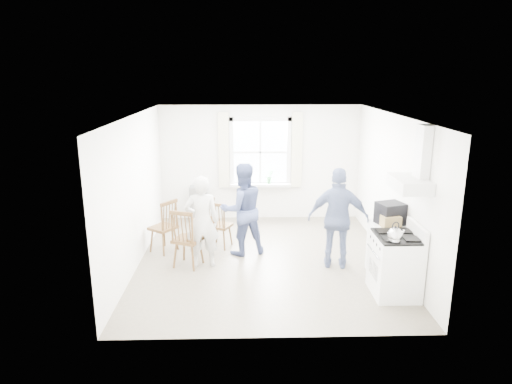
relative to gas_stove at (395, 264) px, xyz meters
name	(u,v)px	position (x,y,z in m)	size (l,w,h in m)	color
room_shell	(265,191)	(-1.91, 1.35, 0.82)	(4.62, 5.12, 2.64)	#756B5A
window_assembly	(260,156)	(-1.91, 3.80, 0.98)	(1.88, 0.24, 1.70)	white
range_hood	(414,173)	(0.16, 0.00, 1.42)	(0.45, 0.76, 0.94)	silver
shelf_unit	(199,203)	(-3.31, 3.68, -0.08)	(0.40, 0.30, 0.80)	gray
gas_stove	(395,264)	(0.00, 0.00, 0.00)	(0.68, 0.76, 1.12)	white
kettle	(395,235)	(-0.13, -0.24, 0.57)	(0.21, 0.21, 0.30)	silver
low_cabinet	(386,249)	(0.07, 0.70, -0.03)	(0.50, 0.55, 0.90)	silver
stereo_stack	(390,213)	(0.09, 0.69, 0.59)	(0.49, 0.46, 0.36)	black
cardboard_box	(391,222)	(0.06, 0.52, 0.51)	(0.29, 0.21, 0.18)	olive
windsor_chair_a	(204,215)	(-3.06, 2.15, 0.11)	(0.50, 0.49, 0.98)	#4B3118
windsor_chair_b	(184,233)	(-3.31, 1.04, 0.16)	(0.57, 0.57, 1.06)	#4B3118
windsor_chair_c	(167,221)	(-3.72, 1.77, 0.14)	(0.59, 0.60, 1.03)	#4B3118
person_left	(202,222)	(-3.01, 1.13, 0.33)	(0.59, 0.59, 1.62)	silver
person_mid	(242,209)	(-2.32, 1.69, 0.38)	(0.84, 0.84, 1.72)	#404C77
person_right	(338,219)	(-0.68, 1.04, 0.40)	(1.03, 1.03, 1.76)	navy
potted_plant	(270,177)	(-1.70, 3.71, 0.52)	(0.17, 0.17, 0.31)	#377C40
windsor_chair_d	(218,220)	(-2.79, 1.95, 0.09)	(0.52, 0.51, 0.93)	#4B3118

